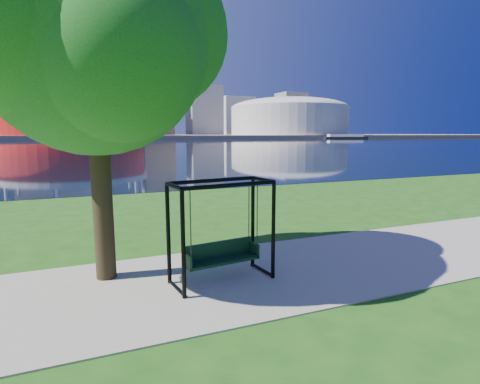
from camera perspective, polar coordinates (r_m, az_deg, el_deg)
ground at (r=8.76m, az=-0.48°, el=-11.57°), size 900.00×900.00×0.00m
path at (r=8.32m, az=0.83°, el=-12.59°), size 120.00×4.00×0.03m
river at (r=109.70m, az=-20.82°, el=6.74°), size 900.00×180.00×0.02m
far_bank at (r=313.64m, az=-21.93°, el=7.90°), size 900.00×228.00×2.00m
stadium at (r=242.97m, az=-24.34°, el=10.77°), size 83.00×83.00×32.00m
arena at (r=279.43m, az=7.51°, el=11.47°), size 84.00×84.00×26.56m
skyline at (r=328.66m, az=-23.09°, el=13.95°), size 392.00×66.00×96.50m
swing at (r=7.73m, az=-2.88°, el=-6.35°), size 2.18×1.16×2.13m
park_tree at (r=8.39m, az=-21.93°, el=21.57°), size 5.79×5.23×7.19m
barge at (r=238.97m, az=15.74°, el=8.14°), size 27.33×13.89×2.64m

